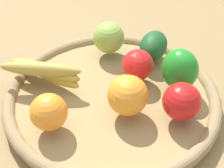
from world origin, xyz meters
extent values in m
plane|color=olive|center=(0.00, 0.00, 0.00)|extent=(2.40, 2.40, 0.00)
cylinder|color=#9B814F|center=(0.00, 0.00, 0.01)|extent=(0.45, 0.45, 0.03)
torus|color=#91764F|center=(0.00, 0.00, 0.03)|extent=(0.47, 0.47, 0.03)
ellipsoid|color=#1B4D24|center=(-0.03, 0.16, 0.07)|extent=(0.10, 0.11, 0.06)
sphere|color=red|center=(0.00, 0.07, 0.08)|extent=(0.10, 0.10, 0.07)
ellipsoid|color=gold|center=(-0.13, -0.08, 0.06)|extent=(0.18, 0.08, 0.03)
ellipsoid|color=#B5963C|center=(-0.12, -0.09, 0.07)|extent=(0.17, 0.11, 0.03)
ellipsoid|color=#AD933B|center=(-0.11, -0.10, 0.09)|extent=(0.15, 0.14, 0.03)
sphere|color=orange|center=(0.00, -0.15, 0.08)|extent=(0.09, 0.09, 0.07)
ellipsoid|color=#218924|center=(0.08, 0.12, 0.09)|extent=(0.09, 0.08, 0.09)
sphere|color=orange|center=(0.06, -0.01, 0.08)|extent=(0.11, 0.11, 0.08)
sphere|color=#8CAF46|center=(-0.12, 0.09, 0.08)|extent=(0.09, 0.09, 0.08)
sphere|color=red|center=(0.14, 0.06, 0.08)|extent=(0.10, 0.10, 0.08)
camera|label=1|loc=(0.42, -0.35, 0.53)|focal=54.62mm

